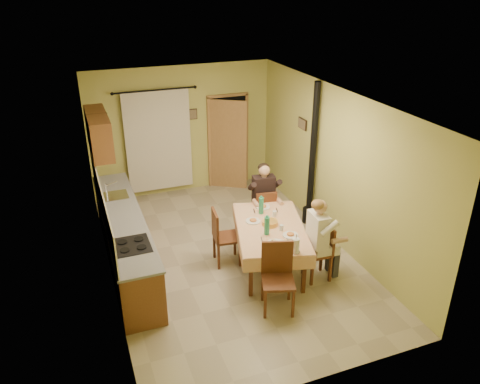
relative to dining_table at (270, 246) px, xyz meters
name	(u,v)px	position (x,y,z in m)	size (l,w,h in m)	color
floor	(229,255)	(-0.54, 0.54, -0.38)	(4.00, 6.00, 0.01)	tan
room_shell	(228,159)	(-0.54, 0.54, 1.44)	(4.04, 6.04, 2.82)	#C2C163
kitchen_run	(125,239)	(-2.25, 0.94, 0.10)	(0.64, 3.64, 1.56)	brown
upper_cabinets	(99,133)	(-2.36, 2.24, 1.57)	(0.35, 1.40, 0.70)	brown
curtain	(158,141)	(-1.09, 3.44, 0.88)	(1.70, 0.07, 2.22)	black
doorway	(228,142)	(0.48, 3.41, 0.67)	(0.96, 0.48, 2.15)	black
dining_table	(270,246)	(0.00, 0.00, 0.00)	(1.54, 2.05, 0.76)	tan
tableware	(272,226)	(-0.02, -0.10, 0.45)	(0.62, 1.69, 0.33)	white
chair_far	(264,221)	(0.33, 1.01, -0.09)	(0.43, 0.43, 0.94)	#552B17
chair_near	(278,291)	(-0.34, -1.05, -0.09)	(0.58, 0.58, 1.03)	#552B17
chair_right	(318,262)	(0.58, -0.58, -0.09)	(0.40, 0.40, 0.94)	#552B17
chair_left	(226,247)	(-0.65, 0.37, -0.09)	(0.47, 0.47, 0.99)	#552B17
man_far	(264,192)	(0.33, 1.02, 0.50)	(0.61, 0.50, 1.39)	black
man_right	(320,231)	(0.57, -0.58, 0.50)	(0.47, 0.59, 1.39)	white
stove_flue	(311,174)	(1.36, 1.14, 0.65)	(0.24, 0.24, 2.80)	black
picture_back	(193,114)	(-0.29, 3.51, 1.37)	(0.19, 0.03, 0.23)	black
picture_right	(302,124)	(1.43, 1.74, 1.47)	(0.03, 0.31, 0.21)	brown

